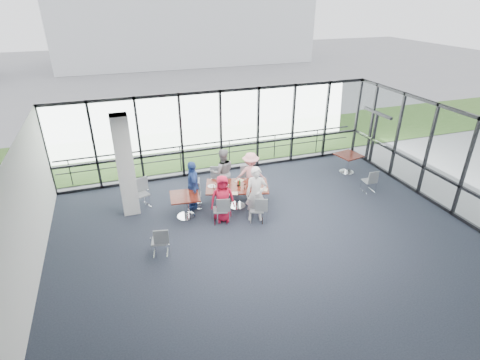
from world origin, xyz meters
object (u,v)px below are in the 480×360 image
object	(u,v)px
diner_far_right	(251,174)
chair_spare_la	(159,241)
diner_end	(193,185)
diner_far_left	(222,172)
side_table_left	(185,199)
chair_main_end	(194,195)
structural_column	(125,166)
chair_main_nl	(220,210)
diner_near_left	(222,199)
chair_spare_lb	(141,194)
chair_main_nr	(257,210)
chair_main_fl	(220,180)
side_table_right	(348,158)
diner_near_right	(256,194)
chair_spare_r	(369,181)
chair_main_fr	(248,180)
main_table	(237,189)

from	to	relation	value
diner_far_right	chair_spare_la	size ratio (longest dim) A/B	1.86
diner_far_right	diner_end	distance (m)	2.06
diner_far_left	diner_far_right	size ratio (longest dim) A/B	1.08
side_table_left	chair_main_end	xyz separation A→B (m)	(0.39, 0.51, -0.19)
structural_column	chair_main_nl	size ratio (longest dim) A/B	3.70
diner_near_left	diner_end	distance (m)	1.23
chair_spare_la	chair_spare_lb	distance (m)	2.69
chair_main_nr	chair_main_end	distance (m)	2.18
diner_near_left	chair_spare_la	size ratio (longest dim) A/B	1.79
chair_main_fl	chair_spare_lb	distance (m)	2.74
side_table_right	diner_near_right	world-z (taller)	diner_near_right
diner_far_right	chair_spare_lb	size ratio (longest dim) A/B	1.66
diner_near_right	chair_main_nr	bearing A→B (deg)	-81.36
chair_spare_lb	diner_near_left	bearing A→B (deg)	123.32
diner_end	chair_main_end	size ratio (longest dim) A/B	1.83
chair_spare_lb	chair_spare_r	size ratio (longest dim) A/B	1.15
structural_column	diner_end	bearing A→B (deg)	-11.81
chair_spare_la	chair_spare_r	xyz separation A→B (m)	(7.45, 1.20, -0.01)
diner_end	chair_main_fl	world-z (taller)	diner_end
diner_near_left	chair_main_nl	xyz separation A→B (m)	(-0.10, -0.09, -0.32)
side_table_left	chair_main_nl	size ratio (longest dim) A/B	1.11
chair_main_end	chair_spare_r	distance (m)	6.10
side_table_right	chair_spare_la	world-z (taller)	chair_spare_la
side_table_left	side_table_right	xyz separation A→B (m)	(6.59, 1.16, -0.01)
diner_near_right	chair_main_end	distance (m)	2.15
diner_near_right	chair_main_fl	size ratio (longest dim) A/B	1.98
diner_far_left	chair_main_nl	xyz separation A→B (m)	(-0.58, -1.68, -0.41)
chair_main_fr	chair_spare_lb	distance (m)	3.66
diner_far_left	chair_spare_la	distance (m)	3.71
diner_far_left	diner_far_right	world-z (taller)	diner_far_left
diner_far_left	diner_near_left	bearing A→B (deg)	80.22
main_table	diner_far_right	world-z (taller)	diner_far_right
diner_end	chair_main_fl	xyz separation A→B (m)	(1.13, 0.75, -0.38)
chair_main_fr	side_table_left	bearing A→B (deg)	25.78
side_table_left	diner_near_right	bearing A→B (deg)	-22.51
diner_near_right	chair_main_end	xyz separation A→B (m)	(-1.62, 1.35, -0.43)
diner_far_left	chair_spare_lb	size ratio (longest dim) A/B	1.80
diner_near_left	chair_spare_r	world-z (taller)	diner_near_left
chair_main_nl	diner_near_left	bearing A→B (deg)	54.39
diner_near_right	diner_far_left	world-z (taller)	diner_near_right
chair_spare_lb	chair_spare_r	world-z (taller)	chair_spare_lb
chair_main_nr	chair_main_fl	distance (m)	2.26
chair_main_nl	chair_spare_lb	distance (m)	2.77
diner_far_left	chair_main_nl	bearing A→B (deg)	77.92
structural_column	diner_near_left	world-z (taller)	structural_column
chair_spare_la	chair_spare_r	distance (m)	7.55
diner_near_left	chair_main_fl	world-z (taller)	diner_near_left
structural_column	chair_main_end	bearing A→B (deg)	-10.85
chair_main_nl	chair_main_fl	bearing A→B (deg)	86.62
structural_column	side_table_right	bearing A→B (deg)	1.89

